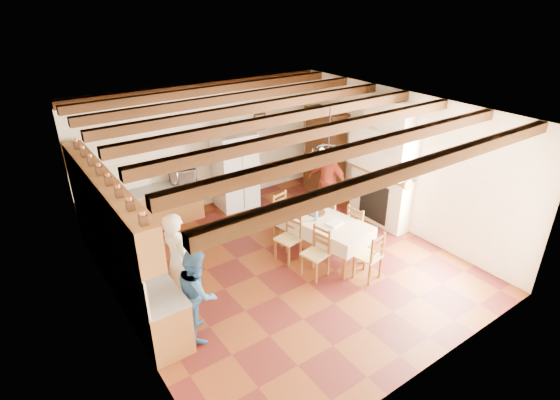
% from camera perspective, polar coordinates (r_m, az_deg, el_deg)
% --- Properties ---
extents(floor, '(6.00, 6.50, 0.02)m').
position_cam_1_polar(floor, '(8.61, 0.62, -8.45)').
color(floor, '#4E1815').
rests_on(floor, ground).
extents(ceiling, '(6.00, 6.50, 0.02)m').
position_cam_1_polar(ceiling, '(7.34, 0.73, 11.40)').
color(ceiling, silver).
rests_on(ceiling, ground).
extents(wall_back, '(6.00, 0.02, 3.00)m').
position_cam_1_polar(wall_back, '(10.48, -9.91, 6.89)').
color(wall_back, beige).
rests_on(wall_back, ground).
extents(wall_front, '(6.00, 0.02, 3.00)m').
position_cam_1_polar(wall_front, '(5.90, 19.87, -10.47)').
color(wall_front, beige).
rests_on(wall_front, ground).
extents(wall_left, '(0.02, 6.50, 3.00)m').
position_cam_1_polar(wall_left, '(6.75, -20.61, -5.68)').
color(wall_left, beige).
rests_on(wall_left, ground).
extents(wall_right, '(0.02, 6.50, 3.00)m').
position_cam_1_polar(wall_right, '(9.79, 15.15, 5.00)').
color(wall_right, beige).
rests_on(wall_right, ground).
extents(ceiling_beams, '(6.00, 6.30, 0.16)m').
position_cam_1_polar(ceiling_beams, '(7.36, 0.72, 10.64)').
color(ceiling_beams, '#3B210F').
rests_on(ceiling_beams, ground).
extents(lower_cabinets_left, '(0.60, 4.30, 0.86)m').
position_cam_1_polar(lower_cabinets_left, '(8.24, -19.47, -8.21)').
color(lower_cabinets_left, brown).
rests_on(lower_cabinets_left, ground).
extents(lower_cabinets_back, '(2.30, 0.60, 0.86)m').
position_cam_1_polar(lower_cabinets_back, '(10.10, -16.55, -1.17)').
color(lower_cabinets_back, brown).
rests_on(lower_cabinets_back, ground).
extents(countertop_left, '(0.62, 4.30, 0.04)m').
position_cam_1_polar(countertop_left, '(8.01, -19.94, -5.53)').
color(countertop_left, slate).
rests_on(countertop_left, lower_cabinets_left).
extents(countertop_back, '(2.34, 0.62, 0.04)m').
position_cam_1_polar(countertop_back, '(9.91, -16.87, 1.14)').
color(countertop_back, slate).
rests_on(countertop_back, lower_cabinets_back).
extents(backsplash_left, '(0.03, 4.30, 0.60)m').
position_cam_1_polar(backsplash_left, '(7.81, -22.28, -4.09)').
color(backsplash_left, white).
rests_on(backsplash_left, ground).
extents(backsplash_back, '(2.30, 0.03, 0.60)m').
position_cam_1_polar(backsplash_back, '(10.04, -17.66, 3.35)').
color(backsplash_back, white).
rests_on(backsplash_back, ground).
extents(upper_cabinets, '(0.35, 4.20, 0.70)m').
position_cam_1_polar(upper_cabinets, '(7.55, -21.94, 0.52)').
color(upper_cabinets, brown).
rests_on(upper_cabinets, ground).
extents(fireplace, '(0.56, 1.60, 2.80)m').
position_cam_1_polar(fireplace, '(9.74, 13.08, 4.48)').
color(fireplace, beige).
rests_on(fireplace, ground).
extents(wall_picture, '(0.34, 0.03, 0.42)m').
position_cam_1_polar(wall_picture, '(11.06, -2.67, 10.17)').
color(wall_picture, '#302015').
rests_on(wall_picture, ground).
extents(refrigerator, '(0.96, 0.80, 1.84)m').
position_cam_1_polar(refrigerator, '(10.52, -5.87, 3.87)').
color(refrigerator, silver).
rests_on(refrigerator, floor).
extents(hutch, '(0.64, 1.26, 2.20)m').
position_cam_1_polar(hutch, '(11.12, 5.84, 6.09)').
color(hutch, '#351A0F').
rests_on(hutch, floor).
extents(dining_table, '(1.22, 1.94, 0.79)m').
position_cam_1_polar(dining_table, '(8.58, 5.82, -3.08)').
color(dining_table, beige).
rests_on(dining_table, floor).
extents(chandelier, '(0.47, 0.47, 0.03)m').
position_cam_1_polar(chandelier, '(7.95, 6.31, 6.69)').
color(chandelier, black).
rests_on(chandelier, ground).
extents(chair_left_near, '(0.47, 0.48, 0.96)m').
position_cam_1_polar(chair_left_near, '(8.07, 4.62, -6.94)').
color(chair_left_near, maroon).
rests_on(chair_left_near, floor).
extents(chair_left_far, '(0.47, 0.49, 0.96)m').
position_cam_1_polar(chair_left_far, '(8.50, 1.05, -5.02)').
color(chair_left_far, maroon).
rests_on(chair_left_far, floor).
extents(chair_right_near, '(0.44, 0.45, 0.96)m').
position_cam_1_polar(chair_right_near, '(9.06, 10.36, -3.38)').
color(chair_right_near, maroon).
rests_on(chair_right_near, floor).
extents(chair_right_far, '(0.43, 0.45, 0.96)m').
position_cam_1_polar(chair_right_far, '(9.37, 6.99, -2.08)').
color(chair_right_far, maroon).
rests_on(chair_right_far, floor).
extents(chair_end_near, '(0.49, 0.47, 0.96)m').
position_cam_1_polar(chair_end_near, '(8.15, 11.47, -7.10)').
color(chair_end_near, maroon).
rests_on(chair_end_near, floor).
extents(chair_end_far, '(0.49, 0.48, 0.96)m').
position_cam_1_polar(chair_end_far, '(9.34, 0.67, -1.96)').
color(chair_end_far, maroon).
rests_on(chair_end_far, floor).
extents(person_man, '(0.52, 0.70, 1.75)m').
position_cam_1_polar(person_man, '(7.31, -13.17, -7.83)').
color(person_man, silver).
rests_on(person_man, floor).
extents(person_woman_blue, '(0.79, 0.87, 1.47)m').
position_cam_1_polar(person_woman_blue, '(6.81, -10.69, -11.79)').
color(person_woman_blue, '#2D5B91').
rests_on(person_woman_blue, floor).
extents(person_woman_red, '(0.72, 1.09, 1.71)m').
position_cam_1_polar(person_woman_red, '(10.03, 6.18, 2.32)').
color(person_woman_red, '#A73624').
rests_on(person_woman_red, floor).
extents(microwave, '(0.64, 0.50, 0.32)m').
position_cam_1_polar(microwave, '(10.10, -12.61, 3.23)').
color(microwave, silver).
rests_on(microwave, countertop_back).
extents(fridge_vase, '(0.32, 0.32, 0.30)m').
position_cam_1_polar(fridge_vase, '(10.14, -6.50, 9.40)').
color(fridge_vase, '#351A0F').
rests_on(fridge_vase, refrigerator).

